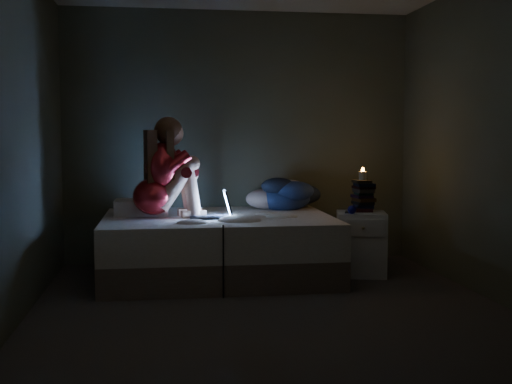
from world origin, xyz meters
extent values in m
cube|color=#3B3632|center=(0.00, 0.00, -0.01)|extent=(3.60, 3.80, 0.02)
cube|color=#404737|center=(0.00, 1.91, 1.30)|extent=(3.60, 0.02, 2.60)
cube|color=#404737|center=(0.00, -1.91, 1.30)|extent=(3.60, 0.02, 2.60)
cube|color=#404737|center=(-1.81, 0.00, 1.30)|extent=(0.02, 3.80, 2.60)
cube|color=#404737|center=(1.81, 0.00, 1.30)|extent=(0.02, 3.80, 2.60)
cube|color=white|center=(-0.99, 1.30, 0.64)|extent=(0.49, 0.35, 0.14)
cube|color=silver|center=(1.05, 0.99, 0.30)|extent=(0.53, 0.49, 0.60)
cylinder|color=beige|center=(1.08, 1.06, 0.94)|extent=(0.07, 0.07, 0.08)
cube|color=black|center=(0.93, 0.94, 0.60)|extent=(0.08, 0.15, 0.01)
sphere|color=#0A0C5F|center=(0.95, 0.83, 0.64)|extent=(0.08, 0.08, 0.08)
camera|label=1|loc=(-0.80, -4.85, 1.30)|focal=45.54mm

